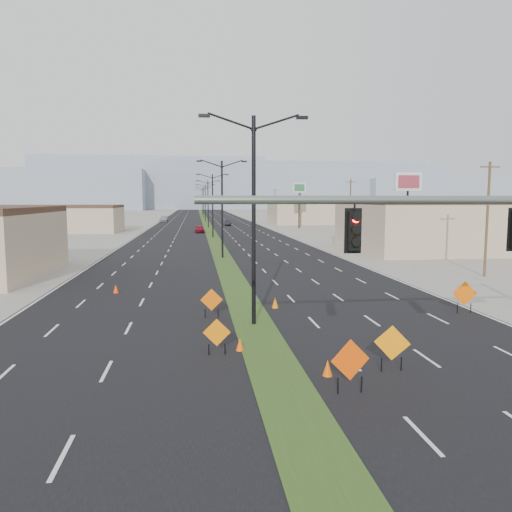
{
  "coord_description": "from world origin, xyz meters",
  "views": [
    {
      "loc": [
        -2.78,
        -11.71,
        6.13
      ],
      "look_at": [
        0.31,
        13.63,
        3.2
      ],
      "focal_mm": 35.0,
      "sensor_mm": 36.0,
      "label": 1
    }
  ],
  "objects": [
    {
      "name": "ground",
      "position": [
        0.0,
        0.0,
        0.0
      ],
      "size": [
        600.0,
        600.0,
        0.0
      ],
      "primitive_type": "plane",
      "color": "gray",
      "rests_on": "ground"
    },
    {
      "name": "road_surface",
      "position": [
        0.0,
        100.0,
        0.0
      ],
      "size": [
        25.0,
        400.0,
        0.02
      ],
      "primitive_type": "cube",
      "color": "black",
      "rests_on": "ground"
    },
    {
      "name": "median_strip",
      "position": [
        0.0,
        100.0,
        0.0
      ],
      "size": [
        2.0,
        400.0,
        0.04
      ],
      "primitive_type": "cube",
      "color": "#2C491A",
      "rests_on": "ground"
    },
    {
      "name": "building_sw_far",
      "position": [
        -32.0,
        85.0,
        2.25
      ],
      "size": [
        30.0,
        14.0,
        4.5
      ],
      "primitive_type": "cube",
      "color": "tan",
      "rests_on": "ground"
    },
    {
      "name": "building_se_near",
      "position": [
        34.0,
        45.0,
        2.75
      ],
      "size": [
        36.0,
        18.0,
        5.5
      ],
      "primitive_type": "cube",
      "color": "tan",
      "rests_on": "ground"
    },
    {
      "name": "building_se_far",
      "position": [
        38.0,
        110.0,
        2.5
      ],
      "size": [
        44.0,
        16.0,
        5.0
      ],
      "primitive_type": "cube",
      "color": "tan",
      "rests_on": "ground"
    },
    {
      "name": "mesa_center",
      "position": [
        40.0,
        300.0,
        14.0
      ],
      "size": [
        220.0,
        50.0,
        28.0
      ],
      "primitive_type": "cube",
      "color": "#8693A6",
      "rests_on": "ground"
    },
    {
      "name": "mesa_east",
      "position": [
        180.0,
        290.0,
        9.0
      ],
      "size": [
        160.0,
        50.0,
        18.0
      ],
      "primitive_type": "cube",
      "color": "#8693A6",
      "rests_on": "ground"
    },
    {
      "name": "mesa_backdrop",
      "position": [
        -30.0,
        320.0,
        16.0
      ],
      "size": [
        140.0,
        50.0,
        32.0
      ],
      "primitive_type": "cube",
      "color": "#8693A6",
      "rests_on": "ground"
    },
    {
      "name": "streetlight_0",
      "position": [
        0.0,
        12.0,
        5.42
      ],
      "size": [
        5.15,
        0.24,
        10.02
      ],
      "color": "black",
      "rests_on": "ground"
    },
    {
      "name": "streetlight_1",
      "position": [
        0.0,
        40.0,
        5.42
      ],
      "size": [
        5.15,
        0.24,
        10.02
      ],
      "color": "black",
      "rests_on": "ground"
    },
    {
      "name": "streetlight_2",
      "position": [
        0.0,
        68.0,
        5.42
      ],
      "size": [
        5.15,
        0.24,
        10.02
      ],
      "color": "black",
      "rests_on": "ground"
    },
    {
      "name": "streetlight_3",
      "position": [
        0.0,
        96.0,
        5.42
      ],
      "size": [
        5.15,
        0.24,
        10.02
      ],
      "color": "black",
      "rests_on": "ground"
    },
    {
      "name": "streetlight_4",
      "position": [
        0.0,
        124.0,
        5.42
      ],
      "size": [
        5.15,
        0.24,
        10.02
      ],
      "color": "black",
      "rests_on": "ground"
    },
    {
      "name": "streetlight_5",
      "position": [
        0.0,
        152.0,
        5.42
      ],
      "size": [
        5.15,
        0.24,
        10.02
      ],
      "color": "black",
      "rests_on": "ground"
    },
    {
      "name": "streetlight_6",
      "position": [
        0.0,
        180.0,
        5.42
      ],
      "size": [
        5.15,
        0.24,
        10.02
      ],
      "color": "black",
      "rests_on": "ground"
    },
    {
      "name": "utility_pole_0",
      "position": [
        20.0,
        25.0,
        4.67
      ],
      "size": [
        1.6,
        0.2,
        9.0
      ],
      "color": "#4C3823",
      "rests_on": "ground"
    },
    {
      "name": "utility_pole_1",
      "position": [
        20.0,
        60.0,
        4.67
      ],
      "size": [
        1.6,
        0.2,
        9.0
      ],
      "color": "#4C3823",
      "rests_on": "ground"
    },
    {
      "name": "utility_pole_2",
      "position": [
        20.0,
        95.0,
        4.67
      ],
      "size": [
        1.6,
        0.2,
        9.0
      ],
      "color": "#4C3823",
      "rests_on": "ground"
    },
    {
      "name": "utility_pole_3",
      "position": [
        20.0,
        130.0,
        4.67
      ],
      "size": [
        1.6,
        0.2,
        9.0
      ],
      "color": "#4C3823",
      "rests_on": "ground"
    },
    {
      "name": "car_left",
      "position": [
        -2.0,
        79.74,
        0.68
      ],
      "size": [
        1.81,
        4.09,
        1.37
      ],
      "primitive_type": "imported",
      "rotation": [
        0.0,
        0.0,
        0.05
      ],
      "color": "maroon",
      "rests_on": "ground"
    },
    {
      "name": "car_mid",
      "position": [
        4.76,
        103.09,
        0.64
      ],
      "size": [
        1.81,
        4.02,
        1.28
      ],
      "primitive_type": "imported",
      "rotation": [
        0.0,
        0.0,
        -0.12
      ],
      "color": "black",
      "rests_on": "ground"
    },
    {
      "name": "car_far",
      "position": [
        -11.21,
        124.63,
        0.76
      ],
      "size": [
        2.26,
        5.29,
        1.52
      ],
      "primitive_type": "imported",
      "rotation": [
        0.0,
        0.0,
        -0.03
      ],
      "color": "#9DA1A6",
      "rests_on": "ground"
    },
    {
      "name": "construction_sign_1",
      "position": [
        -2.0,
        7.45,
        0.85
      ],
      "size": [
        1.09,
        0.11,
        1.46
      ],
      "rotation": [
        0.0,
        0.0,
        -0.06
      ],
      "color": "orange",
      "rests_on": "ground"
    },
    {
      "name": "construction_sign_2",
      "position": [
        -2.0,
        13.66,
        0.9
      ],
      "size": [
        1.15,
        0.07,
        1.53
      ],
      "rotation": [
        0.0,
        0.0,
        -0.03
      ],
      "color": "#DF5A04",
      "rests_on": "ground"
    },
    {
      "name": "construction_sign_3",
      "position": [
        2.0,
        3.0,
        1.04
      ],
      "size": [
        1.31,
        0.26,
        1.76
      ],
      "rotation": [
        0.0,
        0.0,
        0.16
      ],
      "color": "#E84804",
      "rests_on": "ground"
    },
    {
      "name": "construction_sign_4",
      "position": [
        4.1,
        4.8,
        0.99
      ],
      "size": [
        1.18,
        0.52,
        1.68
      ],
      "rotation": [
        0.0,
        0.0,
        -0.39
      ],
      "color": "orange",
      "rests_on": "ground"
    },
    {
      "name": "construction_sign_5",
      "position": [
        11.5,
        13.02,
        1.04
      ],
      "size": [
        1.31,
        0.21,
        1.76
      ],
      "rotation": [
        0.0,
        0.0,
        -0.13
      ],
      "color": "#DB5204",
      "rests_on": "ground"
    },
    {
      "name": "cone_0",
      "position": [
        1.71,
        4.59,
        0.3
      ],
      "size": [
        0.46,
        0.46,
        0.59
      ],
      "primitive_type": "cone",
      "rotation": [
        0.0,
        0.0,
        -0.35
      ],
      "color": "#E55404",
      "rests_on": "ground"
    },
    {
      "name": "cone_1",
      "position": [
        -1.05,
        7.84,
        0.28
      ],
      "size": [
        0.4,
        0.4,
        0.55
      ],
      "primitive_type": "cone",
      "rotation": [
        0.0,
        0.0,
        0.25
      ],
      "color": "#FF5305",
      "rests_on": "ground"
    },
    {
      "name": "cone_2",
      "position": [
        1.62,
        15.52,
        0.32
      ],
      "size": [
        0.42,
        0.42,
        0.63
      ],
      "primitive_type": "cone",
      "rotation": [
        0.0,
        0.0,
        0.13
      ],
      "color": "orange",
      "rests_on": "ground"
    },
    {
      "name": "cone_3",
      "position": [
        -7.99,
        21.22,
        0.29
      ],
      "size": [
        0.36,
        0.36,
        0.58
      ],
      "primitive_type": "cone",
      "rotation": [
        0.0,
        0.0,
        -0.04
      ],
      "color": "#FA3C05",
      "rests_on": "ground"
    },
    {
      "name": "pole_sign_east_near",
      "position": [
        19.66,
        39.22,
        7.23
      ],
      "size": [
        2.91,
        0.41,
        8.91
      ],
      "rotation": [
        0.0,
        0.0,
        0.0
      ],
      "color": "black",
      "rests_on": "ground"
    },
    {
      "name": "pole_sign_east_far",
      "position": [
        18.83,
        91.11,
        7.74
      ],
      "size": [
        3.02,
        1.42,
        9.49
      ],
      "rotation": [
        0.0,
        0.0,
        0.36
      ],
      "color": "black",
      "rests_on": "ground"
    }
  ]
}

